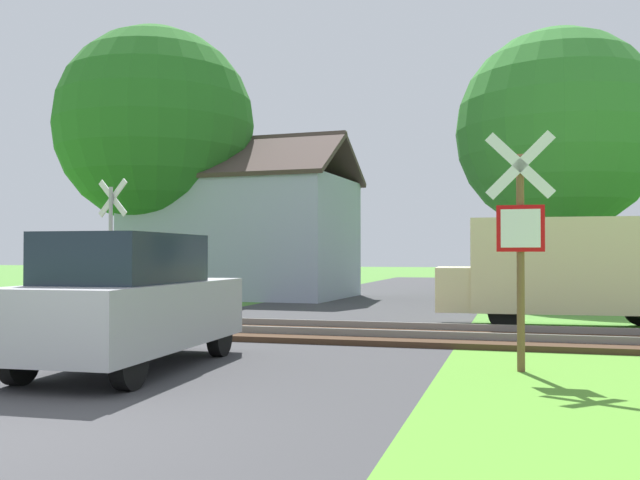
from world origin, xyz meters
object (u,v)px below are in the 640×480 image
crossing_sign_far (112,240)px  mail_truck (566,268)px  house (243,235)px  tree_right (558,131)px  tree_left (155,127)px  parked_car (130,301)px  stop_sign_near (520,236)px

crossing_sign_far → mail_truck: bearing=18.8°
house → tree_right: size_ratio=0.90×
tree_left → parked_car: tree_left is taller
stop_sign_near → house: size_ratio=0.39×
crossing_sign_far → mail_truck: (9.95, 1.00, -0.60)m
tree_left → tree_right: tree_left is taller
mail_truck → parked_car: 9.23m
tree_right → crossing_sign_far: bearing=-136.1°
stop_sign_near → tree_right: tree_right is taller
parked_car → tree_right: bearing=66.8°
crossing_sign_far → house: bearing=105.7°
tree_left → crossing_sign_far: bearing=-67.7°
house → mail_truck: size_ratio=1.59×
house → mail_truck: 13.23m
mail_truck → stop_sign_near: bearing=167.4°
house → parked_car: bearing=-70.3°
house → tree_left: tree_left is taller
house → tree_left: size_ratio=0.84×
crossing_sign_far → tree_left: size_ratio=0.34×
stop_sign_near → parked_car: (-4.95, -1.16, -0.86)m
crossing_sign_far → house: 9.18m
mail_truck → parked_car: (-5.87, -7.11, -0.34)m
crossing_sign_far → parked_car: (4.07, -6.11, -0.94)m
tree_left → tree_right: bearing=7.1°
crossing_sign_far → tree_left: tree_left is taller
tree_right → mail_truck: bearing=-92.3°
house → crossing_sign_far: bearing=-84.1°
stop_sign_near → house: house is taller
stop_sign_near → parked_car: stop_sign_near is taller
tree_right → parked_car: bearing=-111.2°
crossing_sign_far → house: (-0.41, 9.17, 0.37)m
tree_left → tree_right: 13.79m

